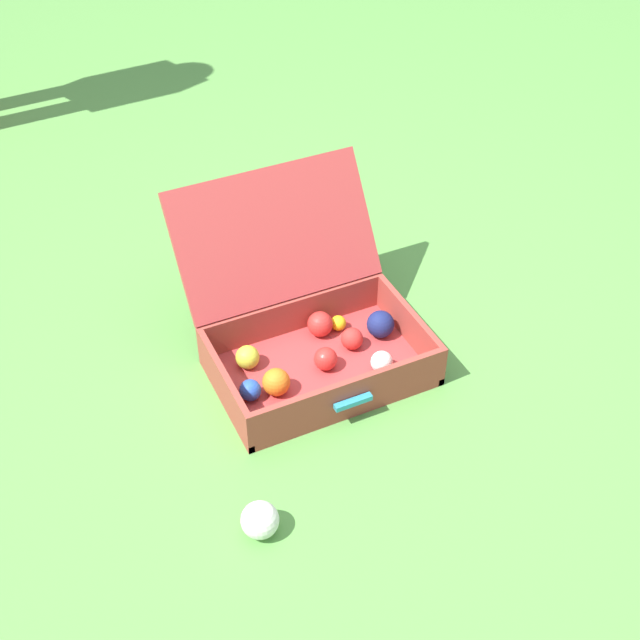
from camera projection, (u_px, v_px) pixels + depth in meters
name	position (u px, v px, depth m)	size (l,w,h in m)	color
ground_plane	(307.00, 388.00, 2.44)	(16.00, 16.00, 0.00)	#569342
open_suitcase	(309.00, 328.00, 2.47)	(0.61, 0.64, 0.47)	#B23838
stray_ball_on_grass	(260.00, 520.00, 2.04)	(0.09, 0.09, 0.09)	white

